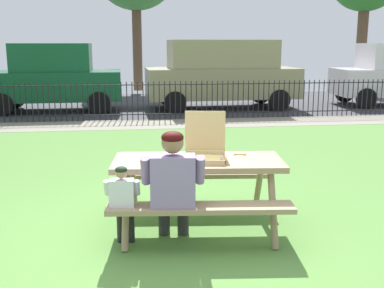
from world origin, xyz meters
The scene contains 11 objects.
ground centered at (0.00, 1.93, -0.01)m, with size 28.00×11.87×0.02m, color #588B3E.
cobblestone_walkway centered at (0.00, 7.17, 0.00)m, with size 28.00×1.40×0.01m, color gray.
street_asphalt centered at (0.00, 11.15, -0.01)m, with size 28.00×6.57×0.01m, color #38383D.
picnic_table_foreground centered at (0.39, 0.37, 0.60)m, with size 1.93×1.64×0.79m.
pizza_box_open centered at (0.47, 0.39, 0.86)m, with size 0.51×0.53×0.50m.
pizza_slice_on_table centered at (0.87, 0.44, 0.78)m, with size 0.16×0.22×0.02m.
adult_at_table centered at (0.08, -0.10, 0.66)m, with size 0.63×0.62×1.19m.
child_at_table centered at (-0.40, -0.08, 0.52)m, with size 0.35×0.34×0.86m.
iron_fence_streetside centered at (0.00, 7.87, 0.51)m, with size 18.45×0.03×1.01m.
parked_car_left centered at (-2.56, 9.88, 1.01)m, with size 3.93×1.89×1.98m.
parked_car_center centered at (2.47, 9.88, 1.10)m, with size 4.66×2.09×2.08m.
Camera 1 is at (-0.29, -4.46, 1.99)m, focal length 44.02 mm.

